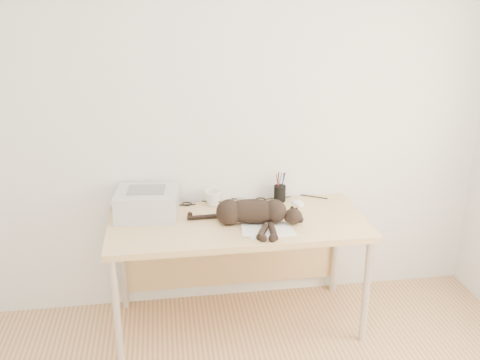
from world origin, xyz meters
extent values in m
plane|color=silver|center=(0.00, 1.75, 1.30)|extent=(3.50, 0.00, 3.50)
cube|color=#E5C686|center=(0.00, 1.39, 0.72)|extent=(1.60, 0.70, 0.04)
cylinder|color=silver|center=(-0.75, 1.09, 0.35)|extent=(0.04, 0.04, 0.70)
cylinder|color=silver|center=(0.75, 1.09, 0.35)|extent=(0.04, 0.04, 0.70)
cylinder|color=silver|center=(-0.75, 1.69, 0.35)|extent=(0.04, 0.04, 0.70)
cylinder|color=silver|center=(0.75, 1.69, 0.35)|extent=(0.04, 0.04, 0.70)
cube|color=#E5C686|center=(0.00, 1.72, 0.40)|extent=(1.48, 0.02, 0.60)
cube|color=silver|center=(-0.55, 1.56, 0.83)|extent=(0.41, 0.36, 0.17)
cube|color=black|center=(-0.55, 1.56, 0.83)|extent=(0.32, 0.05, 0.10)
cube|color=slate|center=(-0.55, 1.56, 0.92)|extent=(0.24, 0.18, 0.01)
cube|color=white|center=(0.17, 1.21, 0.74)|extent=(0.29, 0.22, 0.00)
cube|color=white|center=(0.14, 1.23, 0.74)|extent=(0.30, 0.23, 0.00)
ellipsoid|color=black|center=(0.09, 1.35, 0.82)|extent=(0.39, 0.23, 0.15)
sphere|color=black|center=(-0.06, 1.37, 0.81)|extent=(0.16, 0.16, 0.16)
ellipsoid|color=black|center=(0.32, 1.28, 0.80)|extent=(0.13, 0.12, 0.10)
cone|color=black|center=(0.33, 1.33, 0.83)|extent=(0.05, 0.06, 0.05)
cone|color=black|center=(0.35, 1.32, 0.83)|extent=(0.05, 0.06, 0.05)
cylinder|color=black|center=(0.12, 1.20, 0.76)|extent=(0.08, 0.22, 0.04)
cylinder|color=black|center=(0.18, 1.19, 0.76)|extent=(0.08, 0.22, 0.04)
cylinder|color=black|center=(-0.19, 1.45, 0.75)|extent=(0.24, 0.08, 0.03)
imported|color=white|center=(-0.13, 1.67, 0.79)|extent=(0.16, 0.16, 0.10)
cylinder|color=black|center=(0.33, 1.68, 0.79)|extent=(0.08, 0.08, 0.11)
cylinder|color=#990C0C|center=(0.31, 1.68, 0.87)|extent=(0.01, 0.01, 0.15)
cylinder|color=navy|center=(0.34, 1.69, 0.87)|extent=(0.01, 0.01, 0.15)
cylinder|color=black|center=(0.33, 1.66, 0.87)|extent=(0.01, 0.01, 0.15)
cube|color=slate|center=(0.10, 1.64, 0.75)|extent=(0.13, 0.17, 0.02)
cube|color=black|center=(0.02, 1.53, 0.75)|extent=(0.13, 0.18, 0.02)
ellipsoid|color=white|center=(0.43, 1.60, 0.76)|extent=(0.10, 0.13, 0.04)
camera|label=1|loc=(-0.44, -1.61, 2.11)|focal=40.00mm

